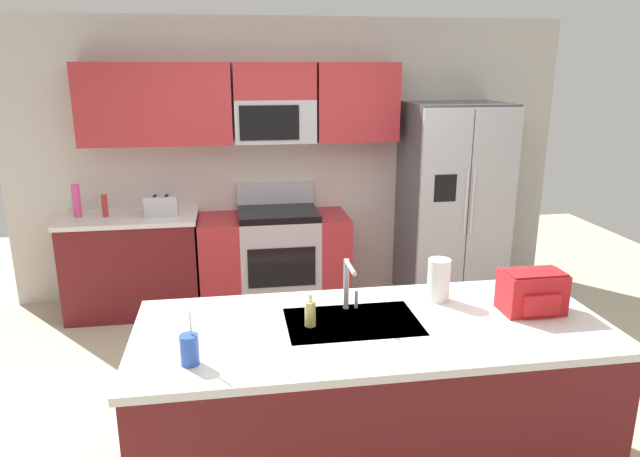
# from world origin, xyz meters

# --- Properties ---
(ground_plane) EXTENTS (9.00, 9.00, 0.00)m
(ground_plane) POSITION_xyz_m (0.00, 0.00, 0.00)
(ground_plane) COLOR beige
(ground_plane) RESTS_ON ground
(kitchen_wall_unit) EXTENTS (5.20, 0.43, 2.60)m
(kitchen_wall_unit) POSITION_xyz_m (-0.14, 2.08, 1.47)
(kitchen_wall_unit) COLOR beige
(kitchen_wall_unit) RESTS_ON ground
(back_counter) EXTENTS (1.17, 0.63, 0.90)m
(back_counter) POSITION_xyz_m (-1.48, 1.80, 0.45)
(back_counter) COLOR maroon
(back_counter) RESTS_ON ground
(range_oven) EXTENTS (1.36, 0.61, 1.10)m
(range_oven) POSITION_xyz_m (-0.21, 1.80, 0.44)
(range_oven) COLOR #B7BABF
(range_oven) RESTS_ON ground
(refrigerator) EXTENTS (0.90, 0.76, 1.85)m
(refrigerator) POSITION_xyz_m (1.48, 1.73, 0.93)
(refrigerator) COLOR #4C4F54
(refrigerator) RESTS_ON ground
(island_counter) EXTENTS (2.40, 1.00, 0.90)m
(island_counter) POSITION_xyz_m (0.10, -0.69, 0.45)
(island_counter) COLOR maroon
(island_counter) RESTS_ON ground
(toaster) EXTENTS (0.28, 0.16, 0.18)m
(toaster) POSITION_xyz_m (-1.19, 1.75, 0.99)
(toaster) COLOR #B7BABF
(toaster) RESTS_ON back_counter
(pepper_mill) EXTENTS (0.05, 0.05, 0.19)m
(pepper_mill) POSITION_xyz_m (-1.67, 1.80, 1.00)
(pepper_mill) COLOR #B2332D
(pepper_mill) RESTS_ON back_counter
(bottle_pink) EXTENTS (0.07, 0.07, 0.28)m
(bottle_pink) POSITION_xyz_m (-1.91, 1.84, 1.04)
(bottle_pink) COLOR #EA4C93
(bottle_pink) RESTS_ON back_counter
(sink_faucet) EXTENTS (0.08, 0.21, 0.28)m
(sink_faucet) POSITION_xyz_m (0.00, -0.50, 1.07)
(sink_faucet) COLOR #B7BABF
(sink_faucet) RESTS_ON island_counter
(drink_cup_blue) EXTENTS (0.08, 0.08, 0.26)m
(drink_cup_blue) POSITION_xyz_m (-0.80, -0.96, 0.97)
(drink_cup_blue) COLOR blue
(drink_cup_blue) RESTS_ON island_counter
(soap_dispenser) EXTENTS (0.06, 0.06, 0.17)m
(soap_dispenser) POSITION_xyz_m (-0.22, -0.65, 0.97)
(soap_dispenser) COLOR #D8CC66
(soap_dispenser) RESTS_ON island_counter
(paper_towel_roll) EXTENTS (0.12, 0.12, 0.24)m
(paper_towel_roll) POSITION_xyz_m (0.53, -0.44, 1.02)
(paper_towel_roll) COLOR white
(paper_towel_roll) RESTS_ON island_counter
(backpack) EXTENTS (0.32, 0.22, 0.23)m
(backpack) POSITION_xyz_m (0.97, -0.67, 1.02)
(backpack) COLOR red
(backpack) RESTS_ON island_counter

